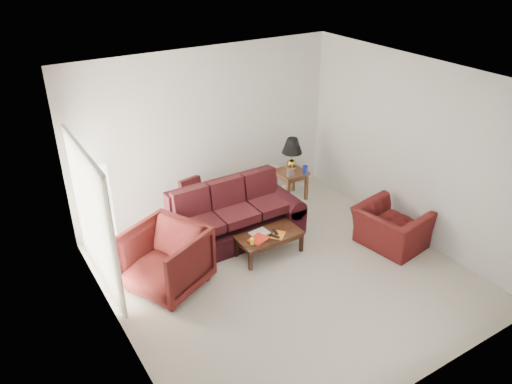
# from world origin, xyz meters

# --- Properties ---
(floor) EXTENTS (5.00, 5.00, 0.00)m
(floor) POSITION_xyz_m (0.00, 0.00, 0.00)
(floor) COLOR beige
(floor) RESTS_ON ground
(blinds) EXTENTS (0.10, 2.00, 2.16)m
(blinds) POSITION_xyz_m (-2.42, 1.30, 1.08)
(blinds) COLOR silver
(blinds) RESTS_ON ground
(sofa) EXTENTS (2.43, 1.19, 0.96)m
(sofa) POSITION_xyz_m (-0.18, 1.27, 0.48)
(sofa) COLOR black
(sofa) RESTS_ON ground
(throw_pillow) EXTENTS (0.42, 0.26, 0.41)m
(throw_pillow) POSITION_xyz_m (-0.58, 2.04, 0.73)
(throw_pillow) COLOR black
(throw_pillow) RESTS_ON sofa
(end_table) EXTENTS (0.56, 0.56, 0.57)m
(end_table) POSITION_xyz_m (1.50, 1.98, 0.29)
(end_table) COLOR #522D1C
(end_table) RESTS_ON ground
(table_lamp) EXTENTS (0.51, 0.51, 0.65)m
(table_lamp) POSITION_xyz_m (1.55, 2.03, 0.90)
(table_lamp) COLOR #B49038
(table_lamp) RESTS_ON end_table
(clock) EXTENTS (0.15, 0.07, 0.15)m
(clock) POSITION_xyz_m (1.37, 1.82, 0.65)
(clock) COLOR silver
(clock) RESTS_ON end_table
(blue_canister) EXTENTS (0.12, 0.12, 0.16)m
(blue_canister) POSITION_xyz_m (1.67, 1.76, 0.65)
(blue_canister) COLOR #1A30AE
(blue_canister) RESTS_ON end_table
(picture_frame) EXTENTS (0.16, 0.18, 0.05)m
(picture_frame) POSITION_xyz_m (1.31, 2.21, 0.65)
(picture_frame) COLOR silver
(picture_frame) RESTS_ON end_table
(floor_lamp) EXTENTS (0.31, 0.31, 1.49)m
(floor_lamp) POSITION_xyz_m (-2.00, 2.17, 0.74)
(floor_lamp) COLOR white
(floor_lamp) RESTS_ON ground
(armchair_left) EXTENTS (1.40, 1.39, 0.96)m
(armchair_left) POSITION_xyz_m (-1.64, 0.69, 0.48)
(armchair_left) COLOR #3B0E0D
(armchair_left) RESTS_ON ground
(armchair_right) EXTENTS (1.08, 1.19, 0.69)m
(armchair_right) POSITION_xyz_m (1.92, -0.26, 0.34)
(armchair_right) COLOR #420F0F
(armchair_right) RESTS_ON ground
(coffee_table) EXTENTS (1.12, 0.66, 0.37)m
(coffee_table) POSITION_xyz_m (0.09, 0.60, 0.19)
(coffee_table) COLOR black
(coffee_table) RESTS_ON ground
(magazine_red) EXTENTS (0.38, 0.33, 0.02)m
(magazine_red) POSITION_xyz_m (-0.14, 0.56, 0.38)
(magazine_red) COLOR red
(magazine_red) RESTS_ON coffee_table
(magazine_white) EXTENTS (0.32, 0.25, 0.02)m
(magazine_white) POSITION_xyz_m (-0.03, 0.70, 0.38)
(magazine_white) COLOR beige
(magazine_white) RESTS_ON coffee_table
(magazine_orange) EXTENTS (0.31, 0.30, 0.01)m
(magazine_orange) POSITION_xyz_m (0.20, 0.50, 0.38)
(magazine_orange) COLOR orange
(magazine_orange) RESTS_ON coffee_table
(remote_a) EXTENTS (0.11, 0.18, 0.02)m
(remote_a) POSITION_xyz_m (0.11, 0.48, 0.40)
(remote_a) COLOR black
(remote_a) RESTS_ON coffee_table
(remote_b) EXTENTS (0.08, 0.16, 0.02)m
(remote_b) POSITION_xyz_m (0.19, 0.58, 0.40)
(remote_b) COLOR black
(remote_b) RESTS_ON coffee_table
(yellow_glass) EXTENTS (0.06, 0.06, 0.11)m
(yellow_glass) POSITION_xyz_m (-0.29, 0.50, 0.42)
(yellow_glass) COLOR #FEFF38
(yellow_glass) RESTS_ON coffee_table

